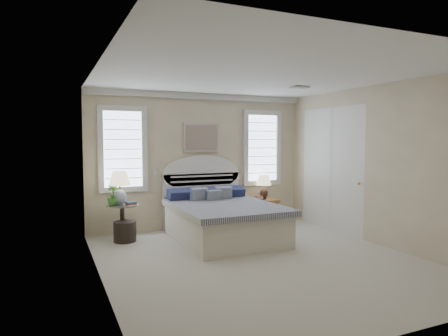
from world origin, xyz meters
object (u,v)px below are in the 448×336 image
lamp_right (264,184)px  bed (221,217)px  lamp_left (120,184)px  side_table_left (122,218)px  floor_pot (125,231)px  nightstand_right (265,206)px

lamp_right → bed: bearing=-149.7°
bed → lamp_left: bed is taller
side_table_left → floor_pot: side_table_left is taller
nightstand_right → lamp_right: (0.00, 0.07, 0.46)m
bed → nightstand_right: bed is taller
lamp_left → bed: bearing=-19.5°
nightstand_right → lamp_right: bearing=86.8°
bed → nightstand_right: size_ratio=4.29×
side_table_left → nightstand_right: side_table_left is taller
bed → side_table_left: bed is taller
side_table_left → lamp_right: lamp_right is taller
lamp_right → floor_pot: bearing=-174.1°
nightstand_right → lamp_right: size_ratio=1.03×
nightstand_right → lamp_left: (-2.98, -0.10, 0.61)m
nightstand_right → lamp_left: bearing=-178.1°
bed → lamp_right: 1.58m
bed → side_table_left: (-1.65, 0.59, 0.00)m
bed → lamp_left: (-1.68, 0.60, 0.61)m
lamp_left → lamp_right: 3.00m
floor_pot → lamp_right: 3.03m
bed → floor_pot: (-1.63, 0.46, -0.21)m
nightstand_right → lamp_left: size_ratio=0.87×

